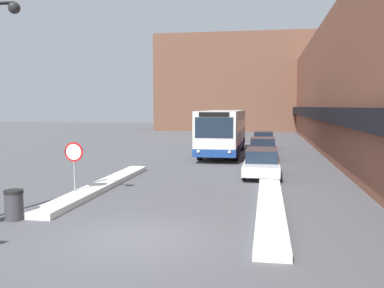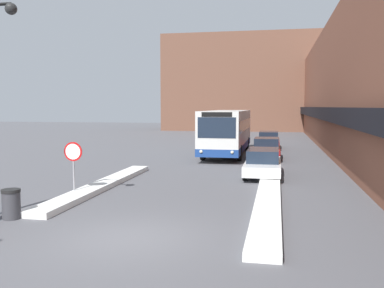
# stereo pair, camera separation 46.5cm
# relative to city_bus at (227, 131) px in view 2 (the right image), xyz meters

# --- Properties ---
(ground_plane) EXTENTS (160.00, 160.00, 0.00)m
(ground_plane) POSITION_rel_city_bus_xyz_m (-0.29, -20.50, -1.77)
(ground_plane) COLOR #515156
(building_row_right) EXTENTS (5.50, 60.00, 9.99)m
(building_row_right) POSITION_rel_city_bus_xyz_m (9.69, 3.50, 3.21)
(building_row_right) COLOR brown
(building_row_right) RESTS_ON ground_plane
(building_backdrop_far) EXTENTS (26.00, 8.00, 14.11)m
(building_backdrop_far) POSITION_rel_city_bus_xyz_m (-0.29, 33.77, 5.29)
(building_backdrop_far) COLOR brown
(building_backdrop_far) RESTS_ON ground_plane
(snow_bank_left) EXTENTS (0.90, 10.76, 0.23)m
(snow_bank_left) POSITION_rel_city_bus_xyz_m (-3.89, -13.87, -1.65)
(snow_bank_left) COLOR silver
(snow_bank_left) RESTS_ON ground_plane
(snow_bank_right) EXTENTS (0.90, 11.75, 0.23)m
(snow_bank_right) POSITION_rel_city_bus_xyz_m (3.31, -15.82, -1.65)
(snow_bank_right) COLOR silver
(snow_bank_right) RESTS_ON ground_plane
(city_bus) EXTENTS (2.69, 11.32, 3.25)m
(city_bus) POSITION_rel_city_bus_xyz_m (0.00, 0.00, 0.00)
(city_bus) COLOR silver
(city_bus) RESTS_ON ground_plane
(parked_car_front) EXTENTS (1.81, 4.89, 1.37)m
(parked_car_front) POSITION_rel_city_bus_xyz_m (2.91, -9.20, -1.06)
(parked_car_front) COLOR silver
(parked_car_front) RESTS_ON ground_plane
(parked_car_middle) EXTENTS (1.86, 4.21, 1.44)m
(parked_car_middle) POSITION_rel_city_bus_xyz_m (2.91, -2.03, -1.04)
(parked_car_middle) COLOR maroon
(parked_car_middle) RESTS_ON ground_plane
(parked_car_back) EXTENTS (1.79, 4.54, 1.45)m
(parked_car_back) POSITION_rel_city_bus_xyz_m (2.91, 5.35, -1.03)
(parked_car_back) COLOR maroon
(parked_car_back) RESTS_ON ground_plane
(stop_sign) EXTENTS (0.76, 0.08, 2.16)m
(stop_sign) POSITION_rel_city_bus_xyz_m (-4.28, -15.73, -0.21)
(stop_sign) COLOR gray
(stop_sign) RESTS_ON ground_plane
(trash_bin) EXTENTS (0.59, 0.59, 0.95)m
(trash_bin) POSITION_rel_city_bus_xyz_m (-4.60, -19.32, -1.29)
(trash_bin) COLOR #38383D
(trash_bin) RESTS_ON ground_plane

